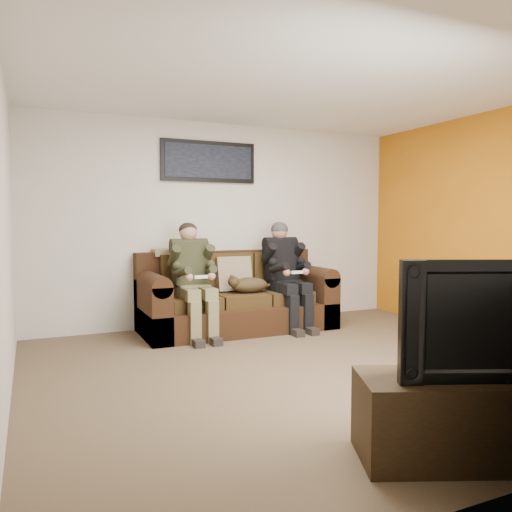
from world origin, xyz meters
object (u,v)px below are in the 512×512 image
person_left (193,272)px  cat (248,285)px  sofa (235,300)px  tv_stand (493,418)px  person_right (285,268)px  framed_poster (209,162)px  television (496,318)px

person_left → cat: 0.72m
sofa → tv_stand: size_ratio=1.56×
person_right → tv_stand: person_right is taller
person_left → cat: size_ratio=2.01×
sofa → cat: 0.30m
person_left → sofa: bearing=18.0°
framed_poster → person_right: bearing=-35.7°
person_right → tv_stand: 3.67m
framed_poster → person_left: bearing=-124.9°
framed_poster → tv_stand: bearing=-86.8°
person_right → tv_stand: (-0.57, -3.59, -0.52)m
cat → framed_poster: bearing=117.2°
cat → framed_poster: size_ratio=0.53×
tv_stand → framed_poster: bearing=116.3°
person_left → person_right: bearing=0.0°
person_right → person_left: bearing=-180.0°
person_right → framed_poster: bearing=144.3°
person_left → framed_poster: (0.40, 0.58, 1.35)m
sofa → tv_stand: bearing=-89.5°
sofa → framed_poster: bearing=117.6°
sofa → person_left: size_ratio=1.77×
person_left → tv_stand: (0.64, -3.59, -0.52)m
person_left → framed_poster: bearing=55.1°
cat → tv_stand: size_ratio=0.44×
tv_stand → television: (0.00, 0.00, 0.57)m
framed_poster → television: size_ratio=1.08×
sofa → person_left: person_left is taller
tv_stand → television: bearing=0.0°
television → cat: bearing=112.1°
sofa → television: bearing=-89.5°
person_right → television: 3.63m
person_left → television: bearing=-79.9°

